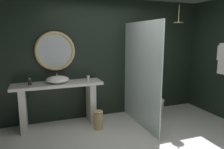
# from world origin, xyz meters

# --- Properties ---
(back_wall_panel) EXTENTS (4.80, 0.10, 2.60)m
(back_wall_panel) POSITION_xyz_m (0.00, 1.90, 1.30)
(back_wall_panel) COLOR black
(back_wall_panel) RESTS_ON ground_plane
(vanity_counter) EXTENTS (1.74, 0.50, 0.90)m
(vanity_counter) POSITION_xyz_m (-1.15, 1.58, 0.58)
(vanity_counter) COLOR silver
(vanity_counter) RESTS_ON ground_plane
(vessel_sink) EXTENTS (0.45, 0.37, 0.17)m
(vessel_sink) POSITION_xyz_m (-1.15, 1.56, 0.97)
(vessel_sink) COLOR white
(vessel_sink) RESTS_ON vanity_counter
(tumbler_cup) EXTENTS (0.06, 0.06, 0.10)m
(tumbler_cup) POSITION_xyz_m (-0.53, 1.59, 0.95)
(tumbler_cup) COLOR silver
(tumbler_cup) RESTS_ON vanity_counter
(soap_dispenser) EXTENTS (0.07, 0.07, 0.14)m
(soap_dispenser) POSITION_xyz_m (-1.66, 1.57, 0.96)
(soap_dispenser) COLOR #282D28
(soap_dispenser) RESTS_ON vanity_counter
(round_wall_mirror) EXTENTS (0.80, 0.06, 0.80)m
(round_wall_mirror) POSITION_xyz_m (-1.15, 1.81, 1.50)
(round_wall_mirror) COLOR tan
(shower_glass_panel) EXTENTS (0.02, 1.51, 2.08)m
(shower_glass_panel) POSITION_xyz_m (0.42, 1.09, 1.04)
(shower_glass_panel) COLOR silver
(shower_glass_panel) RESTS_ON ground_plane
(rain_shower_head) EXTENTS (0.21, 0.21, 0.41)m
(rain_shower_head) POSITION_xyz_m (1.53, 1.46, 2.14)
(rain_shower_head) COLOR tan
(toilet) EXTENTS (0.40, 0.57, 0.54)m
(toilet) POSITION_xyz_m (0.94, 1.42, 0.24)
(toilet) COLOR white
(toilet) RESTS_ON ground_plane
(waste_bin) EXTENTS (0.19, 0.19, 0.38)m
(waste_bin) POSITION_xyz_m (-0.45, 1.17, 0.19)
(waste_bin) COLOR tan
(waste_bin) RESTS_ON ground_plane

